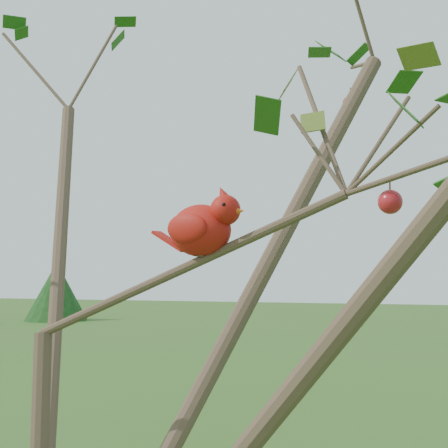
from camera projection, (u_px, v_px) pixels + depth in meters
crabapple_tree at (43, 243)px, 1.22m from camera, size 2.35×2.05×2.95m
cardinal at (204, 228)px, 1.23m from camera, size 0.19×0.12×0.14m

